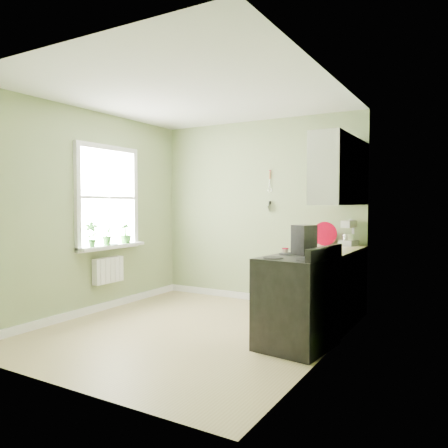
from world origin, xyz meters
The scene contains 21 objects.
floor centered at (0.00, 0.00, -0.01)m, with size 3.20×3.60×0.02m, color tan.
ceiling centered at (0.00, 0.00, 2.71)m, with size 3.20×3.60×0.02m, color white.
wall_back centered at (0.00, 1.81, 1.35)m, with size 3.20×0.02×2.70m, color #8A9A69.
wall_left centered at (-1.61, 0.00, 1.35)m, with size 0.02×3.60×2.70m, color #8A9A69.
wall_right centered at (1.61, 0.00, 1.35)m, with size 0.02×3.60×2.70m, color #8A9A69.
base_cabinets centered at (1.30, 1.00, 0.43)m, with size 0.60×1.60×0.87m, color silver.
countertop centered at (1.29, 1.00, 0.89)m, with size 0.64×1.60×0.04m, color tan.
upper_cabinets centered at (1.43, 1.10, 1.85)m, with size 0.35×1.40×0.80m, color silver.
window centered at (-1.58, 0.30, 1.55)m, with size 0.06×1.14×1.44m.
window_sill centered at (-1.51, 0.30, 0.88)m, with size 0.18×1.14×0.04m, color white.
radiator centered at (-1.54, 0.25, 0.55)m, with size 0.12×0.50×0.35m, color white.
wall_utensils centered at (0.20, 1.78, 1.56)m, with size 0.02×0.14×0.58m.
stove centered at (1.28, 0.05, 0.47)m, with size 0.74×0.82×1.05m.
stand_mixer centered at (1.38, 1.74, 1.07)m, with size 0.23×0.33×0.37m.
kettle centered at (1.09, 1.72, 1.00)m, with size 0.18×0.11×0.18m.
coffee_maker centered at (1.26, 0.30, 1.07)m, with size 0.25×0.26×0.33m.
red_tray centered at (1.10, 1.55, 1.07)m, with size 0.32×0.32×0.02m, color #AA001D.
jar centered at (1.05, 0.30, 0.95)m, with size 0.07×0.07×0.08m.
plant_a centered at (-1.50, -0.08, 1.07)m, with size 0.18×0.12×0.33m, color #2E7525.
plant_b centered at (-1.50, 0.21, 1.04)m, with size 0.16×0.13×0.28m, color #2E7525.
plant_c centered at (-1.50, 0.56, 1.04)m, with size 0.16×0.16×0.28m, color #2E7525.
Camera 1 is at (2.84, -4.11, 1.47)m, focal length 35.00 mm.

